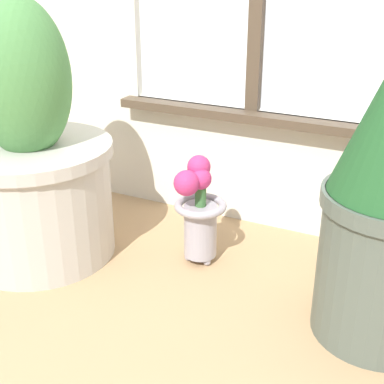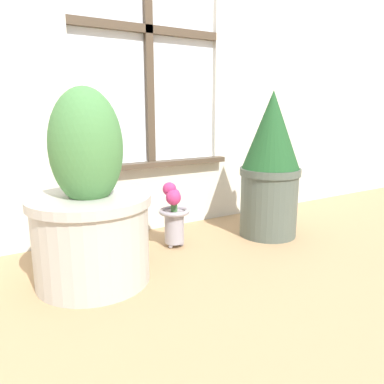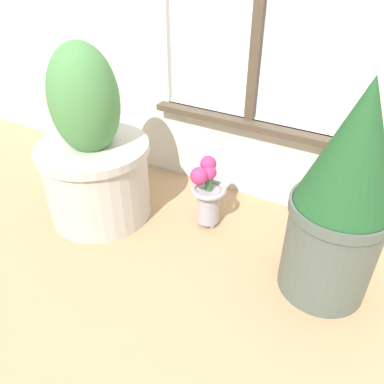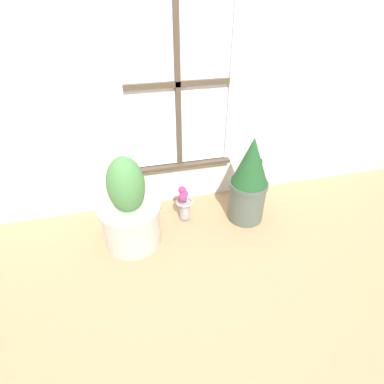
% 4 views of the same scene
% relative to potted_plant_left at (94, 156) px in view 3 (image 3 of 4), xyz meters
% --- Properties ---
extents(ground_plane, '(10.00, 10.00, 0.00)m').
position_rel_potted_plant_left_xyz_m(ground_plane, '(0.42, -0.18, -0.25)').
color(ground_plane, tan).
extents(potted_plant_left, '(0.41, 0.41, 0.65)m').
position_rel_potted_plant_left_xyz_m(potted_plant_left, '(0.00, 0.00, 0.00)').
color(potted_plant_left, '#B7B2A8').
rests_on(potted_plant_left, ground_plane).
extents(potted_plant_right, '(0.28, 0.28, 0.66)m').
position_rel_potted_plant_left_xyz_m(potted_plant_right, '(0.85, 0.05, 0.07)').
color(potted_plant_right, '#4C564C').
rests_on(potted_plant_right, ground_plane).
extents(flower_vase, '(0.13, 0.13, 0.28)m').
position_rel_potted_plant_left_xyz_m(flower_vase, '(0.39, 0.14, -0.11)').
color(flower_vase, '#99939E').
rests_on(flower_vase, ground_plane).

